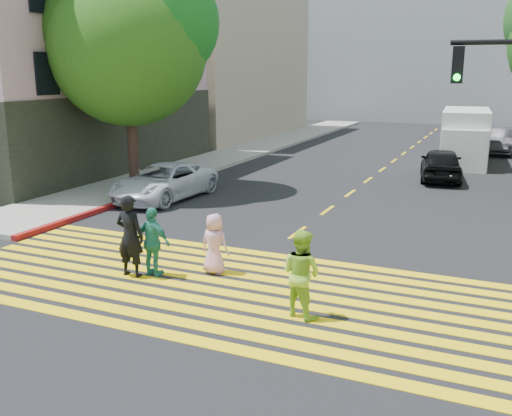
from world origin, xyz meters
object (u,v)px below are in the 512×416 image
Objects in this scene: tree_left at (130,38)px; pedestrian_child at (214,244)px; silver_car at (480,131)px; white_van at (465,139)px; pedestrian_extra at (153,242)px; pedestrian_woman at (301,273)px; white_sedan at (164,182)px; dark_car_near at (441,164)px; dark_car_parked at (500,141)px; pedestrian_man at (130,236)px.

tree_left is 6.07× the size of pedestrian_child.
silver_car is 0.79× the size of white_van.
pedestrian_woman is at bearing 176.58° from pedestrian_extra.
pedestrian_child is (7.38, -7.36, -5.10)m from tree_left.
pedestrian_extra is at bearing -55.66° from white_sedan.
silver_car is (5.44, 30.64, -0.13)m from pedestrian_extra.
pedestrian_extra is 15.70m from dark_car_near.
pedestrian_child reaches higher than white_sedan.
white_sedan is at bearing -118.84° from dark_car_parked.
white_sedan is 25.55m from silver_car.
dark_car_near is (8.86, 8.01, 0.06)m from white_sedan.
silver_car is at bearing -92.54° from pedestrian_extra.
tree_left reaches higher than dark_car_near.
dark_car_near is (10.84, 6.92, -5.11)m from tree_left.
white_van reaches higher than pedestrian_man.
pedestrian_woman is 15.75m from dark_car_near.
pedestrian_woman is 11.14m from white_sedan.
tree_left reaches higher than white_sedan.
tree_left reaches higher than silver_car.
dark_car_near is 0.70× the size of white_van.
white_van is at bearing 57.59° from white_sedan.
dark_car_parked is (2.12, 10.01, 0.02)m from dark_car_near.
silver_car is (11.62, 22.58, -5.14)m from tree_left.
dark_car_near is at bearing -99.90° from pedestrian_child.
pedestrian_woman is 20.83m from white_van.
silver_car is at bearing -73.63° from pedestrian_woman.
tree_left is 25.90m from silver_car.
white_van is (-1.58, -4.96, 0.57)m from dark_car_parked.
tree_left is at bearing -137.58° from white_van.
white_sedan is at bearing -129.77° from white_van.
white_van is (5.21, 20.04, 0.49)m from pedestrian_extra.
silver_car is (0.78, 15.65, -0.03)m from dark_car_near.
white_van is (9.40, 13.06, 0.64)m from white_sedan.
white_van reaches higher than pedestrian_child.
pedestrian_extra is at bearing -108.59° from white_van.
dark_car_parked is 0.74× the size of white_van.
dark_car_parked is at bearing 52.57° from tree_left.
pedestrian_man is 0.41× the size of white_sedan.
tree_left reaches higher than dark_car_parked.
white_sedan is 11.94m from dark_car_near.
silver_car is (1.61, 31.38, -0.18)m from pedestrian_woman.
dark_car_parked is at bearing 61.98° from white_sedan.
silver_car is at bearing 84.71° from white_van.
tree_left is 1.86× the size of silver_car.
pedestrian_man is at bearing -109.60° from white_van.
dark_car_near reaches higher than white_sedan.
pedestrian_extra is at bearing 34.12° from pedestrian_child.
pedestrian_woman is 0.39× the size of dark_car_parked.
dark_car_parked is at bearing -105.92° from pedestrian_man.
white_sedan is 16.10m from white_van.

